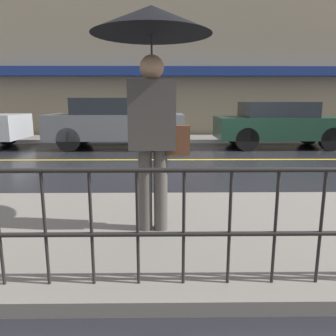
{
  "coord_description": "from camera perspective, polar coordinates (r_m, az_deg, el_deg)",
  "views": [
    {
      "loc": [
        -1.64,
        -8.15,
        1.45
      ],
      "look_at": [
        -1.58,
        -3.28,
        0.46
      ],
      "focal_mm": 35.0,
      "sensor_mm": 36.0,
      "label": 1
    }
  ],
  "objects": [
    {
      "name": "ground_plane",
      "position": [
        8.44,
        10.52,
        1.44
      ],
      "size": [
        80.0,
        80.0,
        0.0
      ],
      "primitive_type": "plane",
      "color": "black"
    },
    {
      "name": "sidewalk_near",
      "position": [
        3.98,
        24.1,
        -10.01
      ],
      "size": [
        28.0,
        2.72,
        0.11
      ],
      "color": "slate",
      "rests_on": "ground_plane"
    },
    {
      "name": "sidewalk_far",
      "position": [
        12.75,
        6.71,
        5.17
      ],
      "size": [
        28.0,
        1.95,
        0.11
      ],
      "color": "slate",
      "rests_on": "ground_plane"
    },
    {
      "name": "lane_marking",
      "position": [
        8.44,
        10.52,
        1.47
      ],
      "size": [
        25.2,
        0.12,
        0.01
      ],
      "color": "gold",
      "rests_on": "ground_plane"
    },
    {
      "name": "building_storefront",
      "position": [
        13.88,
        6.42,
        18.74
      ],
      "size": [
        28.0,
        0.85,
        6.49
      ],
      "color": "gray",
      "rests_on": "ground_plane"
    },
    {
      "name": "pedestrian",
      "position": [
        3.33,
        -2.78,
        19.21
      ],
      "size": [
        1.16,
        1.16,
        2.22
      ],
      "rotation": [
        0.0,
        0.0,
        3.14
      ],
      "color": "#4C4742",
      "rests_on": "sidewalk_near"
    },
    {
      "name": "car_grey",
      "position": [
        10.53,
        -9.12,
        7.85
      ],
      "size": [
        4.19,
        1.87,
        1.55
      ],
      "color": "slate",
      "rests_on": "ground_plane"
    },
    {
      "name": "car_dark_green",
      "position": [
        11.05,
        18.86,
        7.27
      ],
      "size": [
        4.06,
        1.76,
        1.43
      ],
      "color": "#193828",
      "rests_on": "ground_plane"
    }
  ]
}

